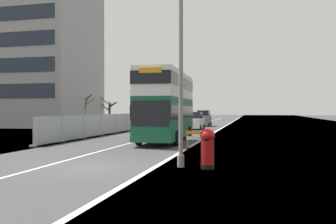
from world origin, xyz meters
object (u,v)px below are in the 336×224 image
Objects in this scene: car_oncoming_near at (194,121)px; roadworks_barrier at (199,138)px; double_decker_bus at (167,105)px; car_receding_mid at (204,119)px; lamppost_foreground at (181,64)px; red_pillar_postbox at (207,147)px.

roadworks_barrier is at bearing -79.89° from car_oncoming_near.
roadworks_barrier is at bearing -56.62° from double_decker_bus.
roadworks_barrier is at bearing -82.68° from car_receding_mid.
lamppost_foreground is at bearing -83.67° from car_receding_mid.
red_pillar_postbox reaches higher than roadworks_barrier.
double_decker_bus reaches higher than red_pillar_postbox.
double_decker_bus is at bearing 111.22° from red_pillar_postbox.
car_receding_mid is at bearing 91.39° from double_decker_bus.
car_receding_mid is (-3.93, 35.38, -3.18)m from lamppost_foreground.
double_decker_bus is at bearing 123.38° from roadworks_barrier.
red_pillar_postbox is 6.88m from roadworks_barrier.
double_decker_bus is 1.16× the size of lamppost_foreground.
lamppost_foreground is 5.56× the size of red_pillar_postbox.
double_decker_bus is 24.11m from car_receding_mid.
roadworks_barrier is (3.11, -4.72, -2.02)m from double_decker_bus.
car_oncoming_near is at bearing -90.14° from car_receding_mid.
car_oncoming_near is 7.94m from car_receding_mid.
lamppost_foreground is at bearing -88.00° from roadworks_barrier.
red_pillar_postbox is 0.39× the size of car_oncoming_near.
double_decker_bus is 16.21m from car_oncoming_near.
double_decker_bus is 6.44× the size of roadworks_barrier.
lamppost_foreground is 35.74m from car_receding_mid.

